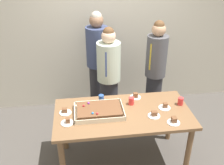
{
  "coord_description": "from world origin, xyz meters",
  "views": [
    {
      "loc": [
        -0.49,
        -2.62,
        2.65
      ],
      "look_at": [
        -0.12,
        0.15,
        1.14
      ],
      "focal_mm": 41.96,
      "sensor_mm": 36.0,
      "label": 1
    }
  ],
  "objects": [
    {
      "name": "interior_back_panel",
      "position": [
        0.0,
        1.6,
        1.5
      ],
      "size": [
        8.0,
        0.12,
        3.0
      ],
      "primitive_type": "cube",
      "color": "beige",
      "rests_on": "ground_plane"
    },
    {
      "name": "drink_cup_nearest",
      "position": [
        0.76,
        0.08,
        0.84
      ],
      "size": [
        0.07,
        0.07,
        0.1
      ],
      "primitive_type": "cylinder",
      "color": "red",
      "rests_on": "party_table"
    },
    {
      "name": "party_table",
      "position": [
        0.0,
        0.0,
        0.69
      ],
      "size": [
        1.69,
        0.85,
        0.79
      ],
      "color": "brown",
      "rests_on": "ground_plane"
    },
    {
      "name": "ground_plane",
      "position": [
        0.0,
        0.0,
        0.0
      ],
      "size": [
        12.0,
        12.0,
        0.0
      ],
      "primitive_type": "plane",
      "color": "#4C4742"
    },
    {
      "name": "plated_slice_far_left",
      "position": [
        0.22,
        0.32,
        0.81
      ],
      "size": [
        0.15,
        0.15,
        0.08
      ],
      "color": "white",
      "rests_on": "party_table"
    },
    {
      "name": "plated_slice_center_back",
      "position": [
        -0.68,
        -0.13,
        0.8
      ],
      "size": [
        0.15,
        0.15,
        0.07
      ],
      "color": "white",
      "rests_on": "party_table"
    },
    {
      "name": "plated_slice_near_right",
      "position": [
        -0.71,
        0.09,
        0.8
      ],
      "size": [
        0.15,
        0.15,
        0.06
      ],
      "color": "white",
      "rests_on": "party_table"
    },
    {
      "name": "drink_cup_far_end",
      "position": [
        -0.24,
        0.28,
        0.84
      ],
      "size": [
        0.07,
        0.07,
        0.1
      ],
      "primitive_type": "cylinder",
      "color": "#2D5199",
      "rests_on": "party_table"
    },
    {
      "name": "drink_cup_middle",
      "position": [
        0.14,
        0.17,
        0.84
      ],
      "size": [
        0.07,
        0.07,
        0.1
      ],
      "primitive_type": "cylinder",
      "color": "red",
      "rests_on": "party_table"
    },
    {
      "name": "plated_slice_far_right",
      "position": [
        0.55,
        -0.28,
        0.81
      ],
      "size": [
        0.15,
        0.15,
        0.07
      ],
      "color": "white",
      "rests_on": "party_table"
    },
    {
      "name": "plated_slice_near_left",
      "position": [
        0.54,
        0.03,
        0.8
      ],
      "size": [
        0.15,
        0.15,
        0.07
      ],
      "color": "white",
      "rests_on": "party_table"
    },
    {
      "name": "sheet_cake",
      "position": [
        -0.3,
        0.03,
        0.82
      ],
      "size": [
        0.61,
        0.41,
        0.1
      ],
      "color": "beige",
      "rests_on": "party_table"
    },
    {
      "name": "plated_slice_center_front",
      "position": [
        0.36,
        -0.13,
        0.81
      ],
      "size": [
        0.15,
        0.15,
        0.07
      ],
      "color": "white",
      "rests_on": "party_table"
    },
    {
      "name": "person_green_shirt_behind",
      "position": [
        -0.21,
        1.15,
        0.92
      ],
      "size": [
        0.34,
        0.34,
        1.77
      ],
      "rotation": [
        0.0,
        0.0,
        -1.64
      ],
      "color": "#28282D",
      "rests_on": "ground_plane"
    },
    {
      "name": "person_striped_tie_right",
      "position": [
        -0.09,
        0.73,
        0.86
      ],
      "size": [
        0.34,
        0.34,
        1.66
      ],
      "rotation": [
        0.0,
        0.0,
        -1.86
      ],
      "color": "#28282D",
      "rests_on": "ground_plane"
    },
    {
      "name": "person_serving_front",
      "position": [
        0.63,
        0.82,
        0.89
      ],
      "size": [
        0.31,
        0.31,
        1.69
      ],
      "rotation": [
        0.0,
        0.0,
        -2.43
      ],
      "color": "#28282D",
      "rests_on": "ground_plane"
    }
  ]
}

